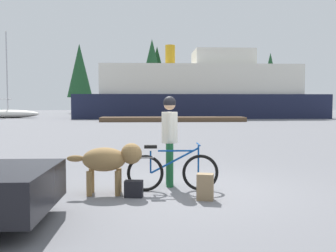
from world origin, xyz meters
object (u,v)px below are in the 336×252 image
at_px(handbag_pannier, 134,189).
at_px(sailboat_moored, 8,113).
at_px(ferry_boat, 200,93).
at_px(bicycle, 172,171).
at_px(person_cyclist, 170,131).
at_px(backpack, 205,187).
at_px(dog, 110,160).

bearing_deg(handbag_pannier, sailboat_moored, 113.25).
relative_size(ferry_boat, sailboat_moored, 2.85).
bearing_deg(bicycle, ferry_boat, 81.70).
xyz_separation_m(person_cyclist, sailboat_moored, (-16.12, 35.05, -0.58)).
height_order(backpack, sailboat_moored, sailboat_moored).
height_order(handbag_pannier, ferry_boat, ferry_boat).
relative_size(dog, backpack, 3.01).
height_order(person_cyclist, sailboat_moored, sailboat_moored).
distance_m(person_cyclist, backpack, 1.53).
distance_m(person_cyclist, dog, 1.37).
relative_size(person_cyclist, sailboat_moored, 0.19).
bearing_deg(sailboat_moored, ferry_boat, 1.14).
distance_m(person_cyclist, handbag_pannier, 1.46).
relative_size(dog, sailboat_moored, 0.14).
bearing_deg(ferry_boat, sailboat_moored, -178.86).
bearing_deg(dog, ferry_boat, 79.96).
xyz_separation_m(bicycle, person_cyclist, (-0.03, 0.46, 0.72)).
xyz_separation_m(person_cyclist, backpack, (0.55, -1.13, -0.87)).
bearing_deg(bicycle, person_cyclist, 93.20).
distance_m(bicycle, sailboat_moored, 39.01).
relative_size(dog, handbag_pannier, 4.26).
height_order(person_cyclist, backpack, person_cyclist).
bearing_deg(sailboat_moored, bicycle, -65.55).
bearing_deg(handbag_pannier, person_cyclist, 52.33).
height_order(bicycle, backpack, bicycle).
distance_m(bicycle, dog, 1.19).
distance_m(person_cyclist, ferry_boat, 35.91).
xyz_separation_m(bicycle, sailboat_moored, (-16.15, 35.51, 0.14)).
distance_m(dog, ferry_boat, 36.74).
relative_size(bicycle, dog, 1.27).
xyz_separation_m(backpack, handbag_pannier, (-1.23, 0.25, -0.08)).
bearing_deg(person_cyclist, backpack, -63.96).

